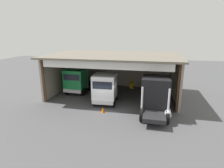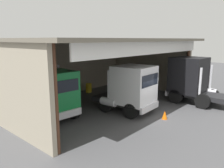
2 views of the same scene
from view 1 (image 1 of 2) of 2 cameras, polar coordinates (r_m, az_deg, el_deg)
ground_plane at (r=20.33m, az=-1.87°, el=-7.00°), size 80.00×80.00×0.00m
workshop_shed at (r=24.26m, az=1.05°, el=5.60°), size 15.43×9.99×5.19m
truck_green_center_bay at (r=24.93m, az=-10.60°, el=0.99°), size 2.74×5.01×3.41m
truck_white_yard_outside at (r=20.81m, az=-2.11°, el=-1.29°), size 2.68×4.66×3.35m
truck_black_right_bay at (r=18.14m, az=13.01°, el=-3.54°), size 2.71×4.60×3.70m
oil_drum at (r=27.15m, az=5.92°, el=-0.37°), size 0.58×0.58×0.89m
tool_cart at (r=27.35m, az=-4.14°, el=-0.09°), size 0.90×0.60×1.00m
traffic_cone at (r=18.95m, az=-2.76°, el=-7.80°), size 0.36×0.36×0.56m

